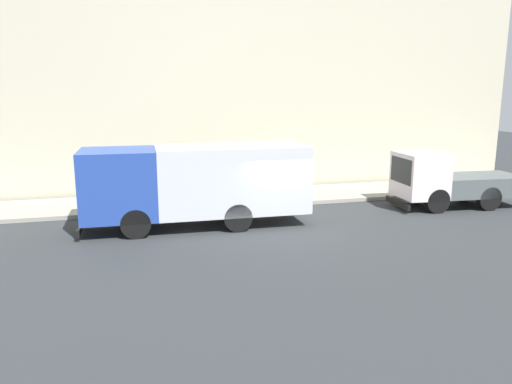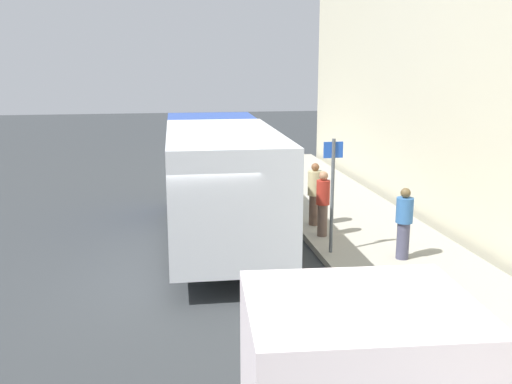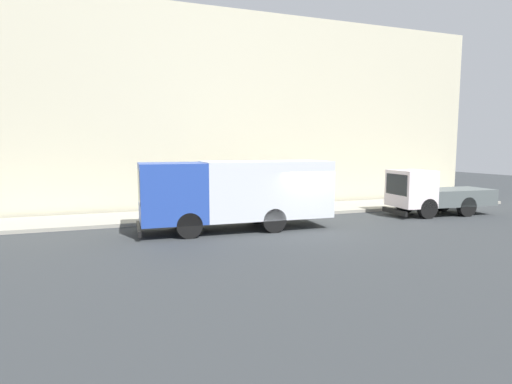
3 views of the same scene
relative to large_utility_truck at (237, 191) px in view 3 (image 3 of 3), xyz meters
The scene contains 9 objects.
ground 3.45m from the large_utility_truck, 107.31° to the right, with size 80.00×80.00×0.00m, color #2D3133.
sidewalk 5.05m from the large_utility_truck, 36.97° to the right, with size 3.45×30.00×0.16m, color gray.
building_facade 7.75m from the large_utility_truck, 25.46° to the right, with size 0.50×30.00×11.11m, color beige.
large_utility_truck is the anchor object (origin of this frame).
small_flatbed_truck 10.71m from the large_utility_truck, 88.71° to the right, with size 2.42×5.63×2.35m.
pedestrian_walking 2.65m from the large_utility_truck, 11.58° to the right, with size 0.34×0.34×1.64m.
pedestrian_standing 4.58m from the large_utility_truck, 32.88° to the right, with size 0.47×0.47×1.60m.
pedestrian_third 2.70m from the large_utility_truck, 10.80° to the left, with size 0.39×0.39×1.67m.
street_sign_post 2.96m from the large_utility_truck, 36.96° to the right, with size 0.44×0.08×2.61m.
Camera 3 is at (-15.39, 7.76, 3.47)m, focal length 28.26 mm.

